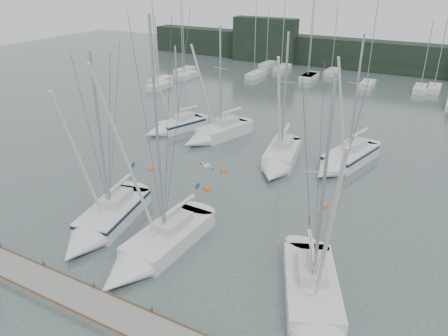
# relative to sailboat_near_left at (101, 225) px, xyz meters

# --- Properties ---
(ground) EXTENTS (160.00, 160.00, 0.00)m
(ground) POSITION_rel_sailboat_near_left_xyz_m (6.02, -0.80, -0.57)
(ground) COLOR #465552
(ground) RESTS_ON ground
(dock) EXTENTS (24.00, 2.00, 0.40)m
(dock) POSITION_rel_sailboat_near_left_xyz_m (6.02, -5.80, -0.37)
(dock) COLOR slate
(dock) RESTS_ON ground
(far_treeline) EXTENTS (90.00, 4.00, 5.00)m
(far_treeline) POSITION_rel_sailboat_near_left_xyz_m (6.02, 61.20, 1.93)
(far_treeline) COLOR black
(far_treeline) RESTS_ON ground
(far_building_left) EXTENTS (12.00, 3.00, 8.00)m
(far_building_left) POSITION_rel_sailboat_near_left_xyz_m (-13.98, 59.20, 3.43)
(far_building_left) COLOR black
(far_building_left) RESTS_ON ground
(mast_forest) EXTENTS (58.55, 26.38, 14.09)m
(mast_forest) POSITION_rel_sailboat_near_left_xyz_m (5.71, 45.35, -0.08)
(mast_forest) COLOR silver
(mast_forest) RESTS_ON ground
(sailboat_near_left) EXTENTS (4.44, 9.44, 12.98)m
(sailboat_near_left) POSITION_rel_sailboat_near_left_xyz_m (0.00, 0.00, 0.00)
(sailboat_near_left) COLOR silver
(sailboat_near_left) RESTS_ON ground
(sailboat_near_center) EXTENTS (3.23, 9.85, 15.46)m
(sailboat_near_center) POSITION_rel_sailboat_near_left_xyz_m (4.81, -0.96, -0.05)
(sailboat_near_center) COLOR silver
(sailboat_near_center) RESTS_ON ground
(sailboat_near_right) EXTENTS (6.36, 9.84, 13.21)m
(sailboat_near_right) POSITION_rel_sailboat_near_left_xyz_m (15.48, -1.04, -0.05)
(sailboat_near_right) COLOR silver
(sailboat_near_right) RESTS_ON ground
(sailboat_mid_a) EXTENTS (4.75, 7.66, 9.91)m
(sailboat_mid_a) POSITION_rel_sailboat_near_left_xyz_m (-7.18, 18.81, -0.02)
(sailboat_mid_a) COLOR silver
(sailboat_mid_a) RESTS_ON ground
(sailboat_mid_b) EXTENTS (4.91, 8.76, 12.26)m
(sailboat_mid_b) POSITION_rel_sailboat_near_left_xyz_m (-2.00, 18.80, 0.03)
(sailboat_mid_b) COLOR silver
(sailboat_mid_b) RESTS_ON ground
(sailboat_mid_c) EXTENTS (4.11, 8.80, 12.57)m
(sailboat_mid_c) POSITION_rel_sailboat_near_left_xyz_m (6.65, 15.76, 0.06)
(sailboat_mid_c) COLOR silver
(sailboat_mid_c) RESTS_ON ground
(sailboat_mid_d) EXTENTS (4.81, 9.21, 12.53)m
(sailboat_mid_d) POSITION_rel_sailboat_near_left_xyz_m (11.69, 18.46, 0.06)
(sailboat_mid_d) COLOR silver
(sailboat_mid_d) RESTS_ON ground
(buoy_a) EXTENTS (0.63, 0.63, 0.63)m
(buoy_a) POSITION_rel_sailboat_near_left_xyz_m (3.17, 8.94, -0.57)
(buoy_a) COLOR orange
(buoy_a) RESTS_ON ground
(buoy_b) EXTENTS (0.59, 0.59, 0.59)m
(buoy_b) POSITION_rel_sailboat_near_left_xyz_m (12.40, 10.77, -0.57)
(buoy_b) COLOR orange
(buoy_b) RESTS_ON ground
(buoy_c) EXTENTS (0.54, 0.54, 0.54)m
(buoy_c) POSITION_rel_sailboat_near_left_xyz_m (-3.23, 9.82, -0.57)
(buoy_c) COLOR orange
(buoy_c) RESTS_ON ground
(seagull) EXTENTS (1.02, 0.50, 0.20)m
(seagull) POSITION_rel_sailboat_near_left_xyz_m (8.46, 0.16, 6.26)
(seagull) COLOR silver
(seagull) RESTS_ON ground
(buoy_d) EXTENTS (0.63, 0.63, 0.63)m
(buoy_d) POSITION_rel_sailboat_near_left_xyz_m (2.65, 12.74, -0.57)
(buoy_d) COLOR orange
(buoy_d) RESTS_ON ground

